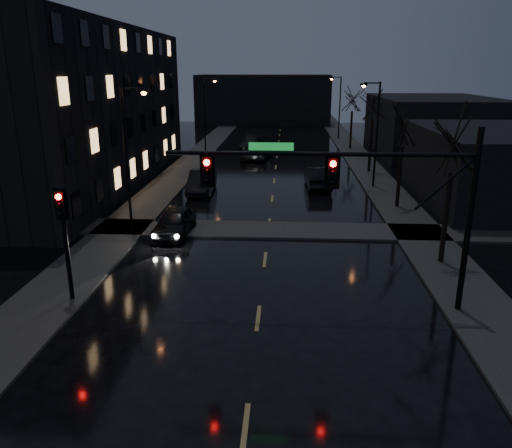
# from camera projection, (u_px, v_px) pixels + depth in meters

# --- Properties ---
(sidewalk_left) EXTENTS (3.00, 140.00, 0.12)m
(sidewalk_left) POSITION_uv_depth(u_px,v_px,m) (181.00, 172.00, 44.79)
(sidewalk_left) COLOR #2D2D2B
(sidewalk_left) RESTS_ON ground
(sidewalk_right) EXTENTS (3.00, 140.00, 0.12)m
(sidewalk_right) POSITION_uv_depth(u_px,v_px,m) (372.00, 174.00, 43.82)
(sidewalk_right) COLOR #2D2D2B
(sidewalk_right) RESTS_ON ground
(sidewalk_cross) EXTENTS (40.00, 3.00, 0.12)m
(sidewalk_cross) POSITION_uv_depth(u_px,v_px,m) (268.00, 230.00, 28.58)
(sidewalk_cross) COLOR #2D2D2B
(sidewalk_cross) RESTS_ON ground
(apartment_block) EXTENTS (12.00, 30.00, 12.00)m
(apartment_block) POSITION_uv_depth(u_px,v_px,m) (62.00, 108.00, 38.72)
(apartment_block) COLOR black
(apartment_block) RESTS_ON ground
(commercial_right_near) EXTENTS (10.00, 14.00, 5.00)m
(commercial_right_near) POSITION_uv_depth(u_px,v_px,m) (499.00, 167.00, 34.12)
(commercial_right_near) COLOR black
(commercial_right_near) RESTS_ON ground
(commercial_right_far) EXTENTS (12.00, 18.00, 6.00)m
(commercial_right_far) POSITION_uv_depth(u_px,v_px,m) (432.00, 125.00, 54.86)
(commercial_right_far) COLOR black
(commercial_right_far) RESTS_ON ground
(far_block) EXTENTS (22.00, 10.00, 8.00)m
(far_block) POSITION_uv_depth(u_px,v_px,m) (264.00, 99.00, 84.30)
(far_block) COLOR black
(far_block) RESTS_ON ground
(signal_mast) EXTENTS (11.11, 0.41, 7.00)m
(signal_mast) POSITION_uv_depth(u_px,v_px,m) (367.00, 186.00, 17.88)
(signal_mast) COLOR black
(signal_mast) RESTS_ON ground
(signal_pole_left) EXTENTS (0.35, 0.41, 4.53)m
(signal_pole_left) POSITION_uv_depth(u_px,v_px,m) (64.00, 229.00, 19.07)
(signal_pole_left) COLOR black
(signal_pole_left) RESTS_ON ground
(tree_near) EXTENTS (3.52, 3.52, 8.08)m
(tree_near) POSITION_uv_depth(u_px,v_px,m) (456.00, 132.00, 21.98)
(tree_near) COLOR black
(tree_near) RESTS_ON ground
(tree_mid_a) EXTENTS (3.30, 3.30, 7.58)m
(tree_mid_a) POSITION_uv_depth(u_px,v_px,m) (404.00, 119.00, 31.63)
(tree_mid_a) COLOR black
(tree_mid_a) RESTS_ON ground
(tree_mid_b) EXTENTS (3.74, 3.74, 8.59)m
(tree_mid_b) POSITION_uv_depth(u_px,v_px,m) (374.00, 97.00, 42.84)
(tree_mid_b) COLOR black
(tree_mid_b) RESTS_ON ground
(tree_far) EXTENTS (3.43, 3.43, 7.88)m
(tree_far) POSITION_uv_depth(u_px,v_px,m) (353.00, 95.00, 56.35)
(tree_far) COLOR black
(tree_far) RESTS_ON ground
(streetlight_l_near) EXTENTS (1.53, 0.28, 8.00)m
(streetlight_l_near) POSITION_uv_depth(u_px,v_px,m) (130.00, 148.00, 27.14)
(streetlight_l_near) COLOR black
(streetlight_l_near) RESTS_ON ground
(streetlight_l_far) EXTENTS (1.53, 0.28, 8.00)m
(streetlight_l_far) POSITION_uv_depth(u_px,v_px,m) (206.00, 110.00, 52.88)
(streetlight_l_far) COLOR black
(streetlight_l_far) RESTS_ON ground
(streetlight_r_mid) EXTENTS (1.53, 0.28, 8.00)m
(streetlight_r_mid) POSITION_uv_depth(u_px,v_px,m) (374.00, 126.00, 37.71)
(streetlight_r_mid) COLOR black
(streetlight_r_mid) RESTS_ON ground
(streetlight_r_far) EXTENTS (1.53, 0.28, 8.00)m
(streetlight_r_far) POSITION_uv_depth(u_px,v_px,m) (338.00, 102.00, 64.40)
(streetlight_r_far) COLOR black
(streetlight_r_far) RESTS_ON ground
(oncoming_car_a) EXTENTS (1.96, 4.53, 1.52)m
(oncoming_car_a) POSITION_uv_depth(u_px,v_px,m) (174.00, 222.00, 27.71)
(oncoming_car_a) COLOR black
(oncoming_car_a) RESTS_ON ground
(oncoming_car_b) EXTENTS (1.89, 5.07, 1.65)m
(oncoming_car_b) POSITION_uv_depth(u_px,v_px,m) (202.00, 182.00, 37.28)
(oncoming_car_b) COLOR black
(oncoming_car_b) RESTS_ON ground
(oncoming_car_c) EXTENTS (3.31, 5.91, 1.56)m
(oncoming_car_c) POSITION_uv_depth(u_px,v_px,m) (256.00, 152.00, 51.18)
(oncoming_car_c) COLOR black
(oncoming_car_c) RESTS_ON ground
(oncoming_car_d) EXTENTS (2.68, 5.55, 1.56)m
(oncoming_car_d) POSITION_uv_depth(u_px,v_px,m) (251.00, 144.00, 56.66)
(oncoming_car_d) COLOR black
(oncoming_car_d) RESTS_ON ground
(lead_car) EXTENTS (2.00, 5.14, 1.67)m
(lead_car) POSITION_uv_depth(u_px,v_px,m) (318.00, 177.00, 38.80)
(lead_car) COLOR black
(lead_car) RESTS_ON ground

